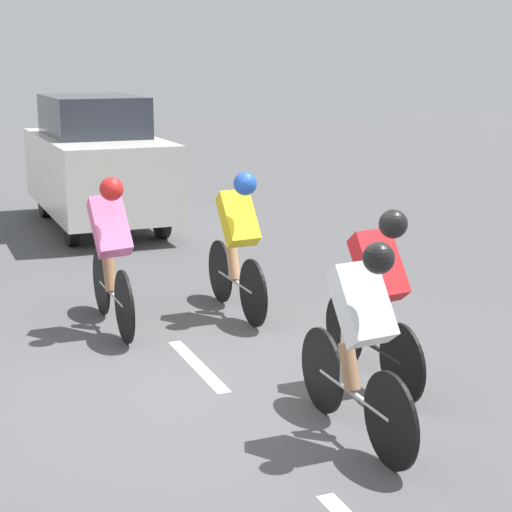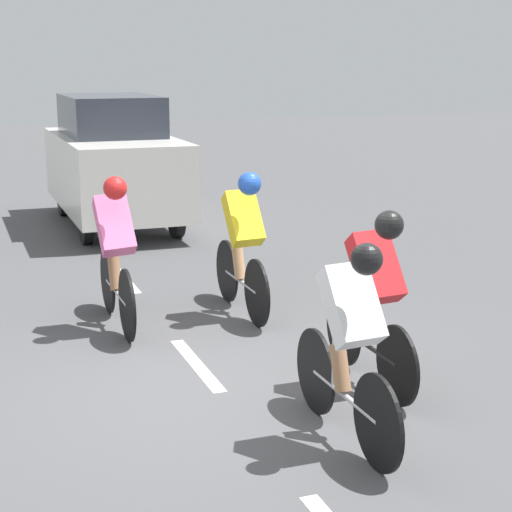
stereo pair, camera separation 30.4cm
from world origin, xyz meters
The scene contains 8 objects.
ground_plane centered at (0.00, 0.00, 0.00)m, with size 60.00×60.00×0.00m, color #4C4C4F.
lane_stripe_mid centered at (0.00, -0.54, 0.00)m, with size 0.12×1.40×0.01m, color white.
lane_stripe_far centered at (0.00, -3.74, 0.00)m, with size 0.12×1.40×0.01m, color white.
cyclist_white centered at (-0.56, 1.36, 0.79)m, with size 0.34×1.67×1.50m.
cyclist_pink centered at (0.45, -1.83, 0.82)m, with size 0.36×1.73×1.58m.
cyclist_red centered at (-1.22, 0.46, 0.81)m, with size 0.35×1.61×1.53m.
cyclist_yellow centered at (-0.88, -1.81, 0.82)m, with size 0.34×1.67×1.56m.
support_car centered at (-0.57, -7.25, 1.05)m, with size 1.70×4.00×2.08m.
Camera 1 is at (2.25, 6.30, 2.67)m, focal length 60.00 mm.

